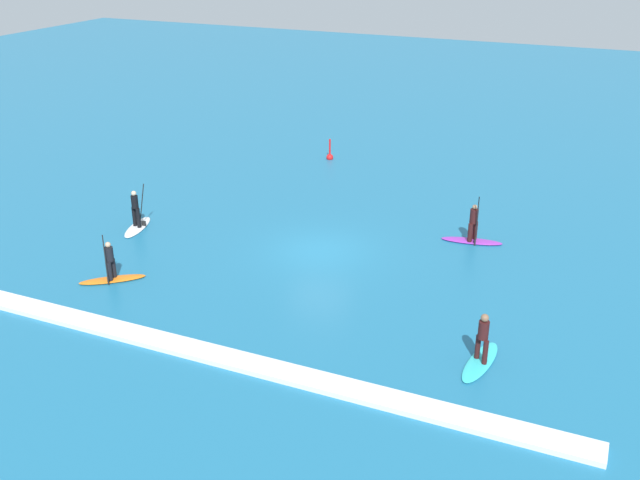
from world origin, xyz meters
name	(u,v)px	position (x,y,z in m)	size (l,w,h in m)	color
ground_plane	(320,251)	(0.00, 0.00, 0.00)	(120.00, 120.00, 0.00)	#1E6B93
surfer_on_white_board	(137,218)	(-8.63, -1.06, 0.49)	(1.32, 2.58, 2.13)	white
surfer_on_teal_board	(481,352)	(8.07, -5.75, 0.44)	(1.04, 2.72, 1.79)	#33C6CC
surfer_on_purple_board	(473,232)	(5.71, 3.49, 0.48)	(2.70, 1.10, 2.30)	purple
surfer_on_orange_board	(111,271)	(-6.31, -5.79, 0.43)	(2.34, 2.07, 2.03)	orange
marker_buoy	(330,156)	(-4.61, 11.96, 0.19)	(0.41, 0.41, 1.31)	red
wave_crest	(210,354)	(0.00, -8.84, 0.09)	(24.15, 0.90, 0.18)	white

